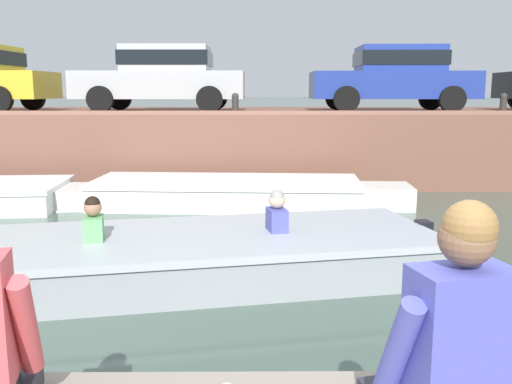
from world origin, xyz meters
TOP-DOWN VIEW (x-y plane):
  - ground_plane at (0.00, 4.64)m, footprint 400.00×400.00m
  - far_quay_wall at (0.00, 12.29)m, footprint 60.00×6.00m
  - far_wall_coping at (0.00, 9.41)m, footprint 60.00×0.24m
  - boat_moored_central_white at (-0.42, 7.89)m, footprint 5.93×2.09m
  - motorboat_passing at (-1.32, 3.60)m, footprint 7.21×3.08m
  - car_left_inner_silver at (-2.31, 11.46)m, footprint 4.03×2.05m
  - car_centre_blue at (3.27, 11.46)m, footprint 3.93×1.99m
  - mooring_bollard_mid at (-0.53, 9.54)m, footprint 0.15×0.15m
  - mooring_bollard_east at (5.11, 9.54)m, footprint 0.15×0.15m
  - person_seated_right at (0.55, -0.60)m, footprint 0.58×0.60m

SIDE VIEW (x-z plane):
  - ground_plane at x=0.00m, z-range 0.00..0.00m
  - boat_moored_central_white at x=-0.42m, z-range 0.00..0.49m
  - motorboat_passing at x=-1.32m, z-range -0.24..0.76m
  - far_quay_wall at x=0.00m, z-range 0.00..1.62m
  - person_seated_right at x=0.55m, z-range 0.67..1.63m
  - far_wall_coping at x=0.00m, z-range 1.62..1.70m
  - mooring_bollard_mid at x=-0.53m, z-range 1.64..2.09m
  - mooring_bollard_east at x=5.11m, z-range 1.64..2.09m
  - car_centre_blue at x=3.27m, z-range 1.70..3.24m
  - car_left_inner_silver at x=-2.31m, z-range 1.70..3.24m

